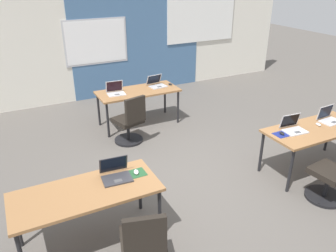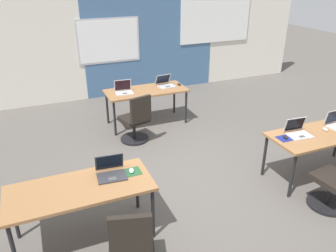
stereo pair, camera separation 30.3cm
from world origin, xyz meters
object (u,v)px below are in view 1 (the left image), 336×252
desk_far_center (138,93)px  laptop_near_left_inner (116,174)px  laptop_near_right_inner (293,127)px  chair_far_left (130,124)px  chair_near_left_inner (144,249)px  mouse_near_right_inner (282,133)px  laptop_far_right (157,84)px  mouse_near_right_end (318,124)px  mouse_far_right (170,84)px  desk_near_right (315,132)px  laptop_near_right_end (329,118)px  chair_near_right_inner (334,177)px  mouse_near_left_inner (136,172)px  laptop_far_left (116,91)px  desk_near_left (86,195)px

desk_far_center → laptop_near_left_inner: size_ratio=4.52×
laptop_near_right_inner → chair_far_left: 2.75m
chair_near_left_inner → mouse_near_right_inner: bearing=-146.7°
laptop_far_right → mouse_near_right_end: laptop_far_right is taller
mouse_far_right → laptop_near_right_inner: (0.64, -2.73, 0.03)m
chair_near_left_inner → chair_far_left: size_ratio=1.00×
desk_near_right → laptop_near_left_inner: (-3.12, 0.10, 0.11)m
laptop_near_right_end → chair_far_left: bearing=138.3°
chair_near_left_inner → laptop_far_right: laptop_far_right is taller
chair_near_left_inner → chair_near_right_inner: (2.76, 0.02, 0.00)m
mouse_near_left_inner → mouse_far_right: size_ratio=0.98×
mouse_near_right_end → chair_far_left: size_ratio=0.12×
chair_near_right_inner → laptop_far_right: bearing=-81.6°
chair_near_left_inner → mouse_near_right_end: chair_near_left_inner is taller
mouse_near_left_inner → mouse_near_right_inner: (2.26, -0.00, 0.00)m
chair_far_left → laptop_far_left: bearing=-104.3°
laptop_near_left_inner → laptop_far_right: bearing=61.8°
desk_near_right → chair_far_left: chair_far_left is taller
laptop_far_right → mouse_near_right_end: (1.41, -2.82, -0.03)m
mouse_near_left_inner → laptop_near_right_end: laptop_near_right_end is taller
laptop_far_right → mouse_near_right_end: 3.16m
laptop_near_right_end → laptop_far_left: (-2.58, 2.72, -0.00)m
desk_near_right → laptop_far_left: (-2.20, 2.81, 0.11)m
chair_near_left_inner → laptop_near_right_end: size_ratio=2.66×
laptop_near_right_end → desk_near_right: bearing=-169.8°
laptop_near_right_inner → mouse_near_right_end: size_ratio=3.21×
laptop_near_right_inner → laptop_near_right_end: 0.76m
laptop_near_right_inner → chair_near_right_inner: bearing=-85.5°
chair_near_right_inner → laptop_near_right_end: bearing=-139.3°
laptop_near_right_inner → mouse_near_right_inner: size_ratio=3.16×
desk_near_right → mouse_near_right_inner: bearing=173.9°
mouse_near_right_inner → chair_near_right_inner: chair_near_right_inner is taller
laptop_near_left_inner → mouse_near_right_inner: laptop_near_left_inner is taller
laptop_near_left_inner → laptop_far_left: (0.92, 2.71, 0.00)m
desk_far_center → laptop_far_left: laptop_far_left is taller
chair_far_left → desk_far_center: bearing=-137.9°
laptop_near_left_inner → mouse_far_right: (2.10, 2.72, -0.03)m
desk_near_left → mouse_near_right_inner: bearing=1.3°
mouse_near_left_inner → chair_far_left: bearing=71.4°
mouse_near_left_inner → mouse_near_right_end: 2.99m
mouse_near_left_inner → chair_near_left_inner: size_ratio=0.12×
mouse_near_left_inner → mouse_far_right: (1.86, 2.75, -0.00)m
mouse_near_left_inner → laptop_near_right_inner: laptop_near_right_inner is taller
mouse_near_right_end → mouse_near_left_inner: bearing=179.6°
chair_near_left_inner → laptop_far_left: laptop_far_left is taller
chair_near_left_inner → mouse_near_right_end: 3.36m
desk_near_left → laptop_near_left_inner: size_ratio=4.52×
desk_near_left → mouse_near_right_end: 3.61m
desk_near_right → mouse_near_left_inner: bearing=178.6°
chair_near_right_inner → laptop_near_right_inner: bearing=-96.2°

